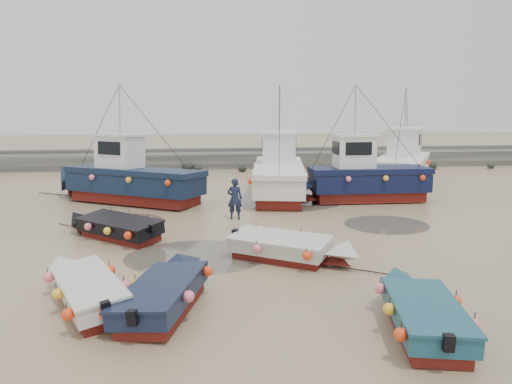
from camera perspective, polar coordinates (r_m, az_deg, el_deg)
The scene contains 16 objects.
ground at distance 19.23m, azimuth 5.57°, elevation -6.18°, with size 120.00×120.00×0.00m, color tan.
seawall at distance 40.49m, azimuth -0.46°, elevation 3.73°, with size 60.00×4.92×1.50m.
puddle_a at distance 18.08m, azimuth -6.74°, elevation -7.30°, with size 5.18×5.18×0.01m, color #544E43.
puddle_b at distance 23.05m, azimuth 14.67°, elevation -3.61°, with size 3.77×3.77×0.01m, color #544E43.
puddle_c at distance 23.51m, azimuth -15.35°, elevation -3.37°, with size 4.15×4.15×0.01m, color #544E43.
puddle_d at distance 27.79m, azimuth 3.59°, elevation -0.84°, with size 6.28×6.28×0.01m, color #544E43.
dinghy_0 at distance 14.62m, azimuth -18.72°, elevation -9.99°, with size 3.12×5.62×1.43m.
dinghy_1 at distance 13.80m, azimuth -10.04°, elevation -10.82°, with size 2.76×5.78×1.43m.
dinghy_2 at distance 13.06m, azimuth 18.42°, elevation -12.47°, with size 2.37×5.56×1.43m.
dinghy_4 at distance 20.96m, azimuth -15.90°, elevation -3.57°, with size 5.01×4.35×1.43m.
dinghy_5 at distance 17.36m, azimuth 3.90°, elevation -6.11°, with size 5.21×3.66×1.43m.
cabin_boat_0 at distance 27.74m, azimuth -14.73°, elevation 1.57°, with size 9.90×6.33×6.22m.
cabin_boat_1 at distance 28.79m, azimuth 2.60°, elevation 2.21°, with size 4.06×11.14×6.22m.
cabin_boat_2 at distance 27.58m, azimuth 11.58°, elevation 1.74°, with size 9.46×2.81×6.22m.
cabin_boat_3 at distance 33.77m, azimuth 16.50°, elevation 3.12°, with size 6.27×9.18×6.22m.
person at distance 23.36m, azimuth -2.42°, elevation -3.08°, with size 0.70×0.46×1.92m, color #172039.
Camera 1 is at (-3.70, -18.02, 5.59)m, focal length 35.00 mm.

